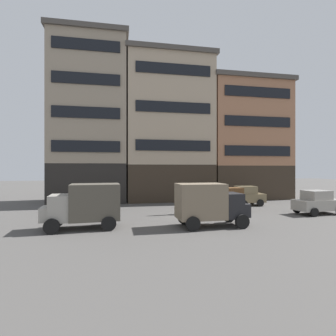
# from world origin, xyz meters

# --- Properties ---
(ground_plane) EXTENTS (120.00, 120.00, 0.00)m
(ground_plane) POSITION_xyz_m (0.00, 0.00, 0.00)
(ground_plane) COLOR #4C4947
(building_far_left) EXTENTS (8.09, 5.89, 17.56)m
(building_far_left) POSITION_xyz_m (-9.38, 9.78, 8.83)
(building_far_left) COLOR black
(building_far_left) RESTS_ON ground_plane
(building_center_left) EXTENTS (9.78, 5.89, 16.14)m
(building_center_left) POSITION_xyz_m (-0.79, 9.79, 8.11)
(building_center_left) COLOR #33281E
(building_center_left) RESTS_ON ground_plane
(building_center_right) EXTENTS (9.68, 5.89, 13.94)m
(building_center_right) POSITION_xyz_m (8.59, 9.79, 7.01)
(building_center_right) COLOR #33281E
(building_center_right) RESTS_ON ground_plane
(cargo_wagon) EXTENTS (2.95, 1.59, 1.98)m
(cargo_wagon) POSITION_xyz_m (2.16, 0.52, 1.15)
(cargo_wagon) COLOR #3D2819
(cargo_wagon) RESTS_ON ground_plane
(draft_horse) EXTENTS (2.35, 0.65, 2.30)m
(draft_horse) POSITION_xyz_m (-0.79, 0.51, 1.27)
(draft_horse) COLOR #513823
(draft_horse) RESTS_ON ground_plane
(delivery_truck_near) EXTENTS (4.36, 2.15, 2.62)m
(delivery_truck_near) POSITION_xyz_m (-0.93, -4.01, 1.42)
(delivery_truck_near) COLOR black
(delivery_truck_near) RESTS_ON ground_plane
(delivery_truck_far) EXTENTS (4.45, 2.38, 2.62)m
(delivery_truck_far) POSITION_xyz_m (-8.32, -3.18, 1.42)
(delivery_truck_far) COLOR gray
(delivery_truck_far) RESTS_ON ground_plane
(sedan_dark) EXTENTS (3.78, 2.02, 1.83)m
(sedan_dark) POSITION_xyz_m (5.40, 3.94, 0.91)
(sedan_dark) COLOR #7A6B4C
(sedan_dark) RESTS_ON ground_plane
(sedan_light) EXTENTS (3.84, 2.16, 1.83)m
(sedan_light) POSITION_xyz_m (8.74, -1.47, 0.91)
(sedan_light) COLOR gray
(sedan_light) RESTS_ON ground_plane
(pedestrian_officer) EXTENTS (0.47, 0.47, 1.79)m
(pedestrian_officer) POSITION_xyz_m (1.92, 5.78, 0.98)
(pedestrian_officer) COLOR #38332D
(pedestrian_officer) RESTS_ON ground_plane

